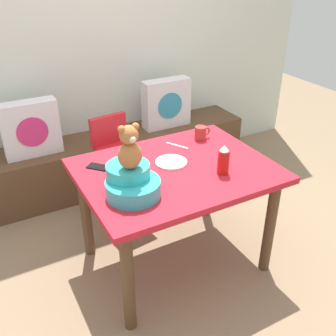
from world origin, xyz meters
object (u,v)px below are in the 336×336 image
cell_phone (99,167)px  ketchup_bottle (224,160)px  dining_table (176,183)px  teddy_bear (130,148)px  pillow_floral_left (31,129)px  infant_seat_teal (131,182)px  coffee_mug (201,133)px  highchair (117,153)px  dinner_plate_near (171,162)px  pillow_floral_right (166,103)px

cell_phone → ketchup_bottle: bearing=-75.9°
dining_table → teddy_bear: (-0.35, -0.13, 0.39)m
pillow_floral_left → infant_seat_teal: (0.29, -1.31, 0.13)m
dining_table → coffee_mug: size_ratio=9.75×
infant_seat_teal → ketchup_bottle: 0.57m
dining_table → ketchup_bottle: size_ratio=6.33×
highchair → teddy_bear: bearing=-106.4°
dinner_plate_near → cell_phone: (-0.42, 0.16, -0.00)m
pillow_floral_right → cell_phone: size_ratio=3.06×
pillow_floral_left → dinner_plate_near: (0.64, -1.11, 0.07)m
pillow_floral_left → infant_seat_teal: size_ratio=1.33×
dinner_plate_near → cell_phone: size_ratio=1.39×
coffee_mug → dinner_plate_near: bearing=-149.3°
teddy_bear → ketchup_bottle: 0.60m
pillow_floral_right → dining_table: bearing=-115.8°
ketchup_bottle → cell_phone: bearing=146.4°
pillow_floral_right → highchair: size_ratio=0.56×
dining_table → infant_seat_teal: (-0.35, -0.13, 0.18)m
highchair → dinner_plate_near: highchair is taller
infant_seat_teal → teddy_bear: bearing=-90.0°
highchair → pillow_floral_right: bearing=32.3°
ketchup_bottle → teddy_bear: bearing=174.7°
pillow_floral_right → pillow_floral_left: bearing=180.0°
teddy_bear → pillow_floral_right: bearing=54.9°
pillow_floral_right → highchair: 0.79m
ketchup_bottle → cell_phone: size_ratio=1.28×
pillow_floral_left → pillow_floral_right: size_ratio=1.00×
pillow_floral_left → pillow_floral_right: 1.21m
pillow_floral_left → dinner_plate_near: pillow_floral_left is taller
ketchup_bottle → coffee_mug: size_ratio=1.54×
pillow_floral_right → teddy_bear: size_ratio=1.76×
dining_table → coffee_mug: (0.36, 0.28, 0.16)m
infant_seat_teal → ketchup_bottle: bearing=-5.4°
ketchup_bottle → coffee_mug: bearing=73.0°
infant_seat_teal → cell_phone: 0.37m
highchair → teddy_bear: (-0.26, -0.90, 0.50)m
dining_table → infant_seat_teal: infant_seat_teal is taller
pillow_floral_left → dining_table: size_ratio=0.38×
dining_table → cell_phone: cell_phone is taller
pillow_floral_right → ketchup_bottle: 1.42m
cell_phone → infant_seat_teal: bearing=-123.0°
infant_seat_teal → teddy_bear: size_ratio=1.32×
pillow_floral_right → dinner_plate_near: pillow_floral_right is taller
pillow_floral_left → teddy_bear: size_ratio=1.76×
teddy_bear → ketchup_bottle: bearing=-5.3°
infant_seat_teal → cell_phone: infant_seat_teal is taller
pillow_floral_left → highchair: size_ratio=0.56×
coffee_mug → cell_phone: size_ratio=0.83×
teddy_bear → cell_phone: teddy_bear is taller
pillow_floral_right → coffee_mug: size_ratio=3.67×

